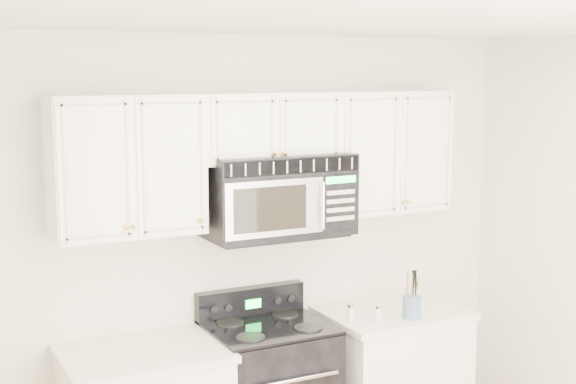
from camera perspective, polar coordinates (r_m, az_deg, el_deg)
room at (r=3.41m, az=10.15°, el=-10.18°), size 3.51×3.51×2.61m
upper_cabinets at (r=4.61m, az=-1.61°, el=2.91°), size 2.44×0.37×0.75m
microwave at (r=4.62m, az=-0.78°, el=-0.19°), size 0.85×0.47×0.47m
utensil_crock at (r=4.91m, az=8.79°, el=-8.00°), size 0.11×0.11×0.29m
shaker_salt at (r=4.82m, az=4.50°, el=-8.54°), size 0.04×0.04×0.10m
shaker_pepper at (r=4.83m, az=6.44°, el=-8.57°), size 0.04×0.04×0.09m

